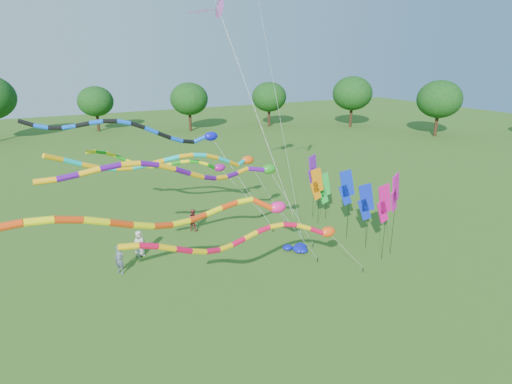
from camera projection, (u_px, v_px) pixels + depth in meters
name	position (u px, v px, depth m)	size (l,w,h in m)	color
ground	(304.00, 280.00, 24.44)	(160.00, 160.00, 0.00)	#2B5A18
tree_ring	(255.00, 197.00, 21.91)	(121.25, 116.29, 9.49)	#382314
tube_kite_red	(263.00, 237.00, 20.48)	(13.63, 1.94, 6.03)	black
tube_kite_orange	(191.00, 214.00, 19.78)	(16.88, 3.43, 7.45)	black
tube_kite_purple	(201.00, 171.00, 21.34)	(15.45, 2.98, 8.49)	black
tube_kite_blue	(147.00, 132.00, 25.90)	(14.78, 2.98, 9.31)	black
tube_kite_cyan	(188.00, 161.00, 24.67)	(15.31, 3.95, 8.47)	black
tube_kite_green	(176.00, 163.00, 30.85)	(12.05, 2.65, 6.62)	black
delta_kite_high_c	(218.00, 8.00, 29.18)	(4.89, 8.00, 16.89)	black
banner_pole_violet	(313.00, 171.00, 32.48)	(1.13, 0.44, 5.10)	black
banner_pole_orange	(317.00, 184.00, 31.48)	(1.16, 0.20, 4.40)	black
banner_pole_magenta_a	(384.00, 204.00, 25.61)	(1.16, 0.08, 5.00)	black
banner_pole_magenta_b	(395.00, 193.00, 26.14)	(1.10, 0.52, 5.46)	black
banner_pole_blue_a	(346.00, 188.00, 28.68)	(1.13, 0.43, 4.99)	black
banner_pole_blue_b	(366.00, 202.00, 27.47)	(1.11, 0.50, 4.48)	black
banner_pole_green	(324.00, 188.00, 32.62)	(1.16, 0.11, 3.75)	black
blue_nylon_heap	(296.00, 248.00, 28.01)	(1.38, 1.34, 0.42)	#0C159F
person_a	(139.00, 243.00, 27.08)	(0.83, 0.54, 1.71)	#B8B8A6
person_b	(119.00, 260.00, 24.88)	(0.64, 0.42, 1.76)	#465062
person_c	(193.00, 220.00, 31.02)	(0.79, 0.62, 1.63)	maroon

